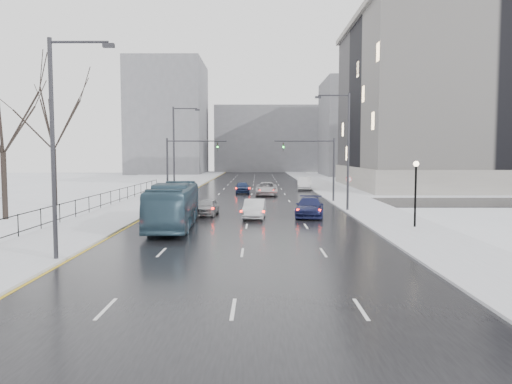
{
  "coord_description": "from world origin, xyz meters",
  "views": [
    {
      "loc": [
        0.78,
        -2.29,
        4.88
      ],
      "look_at": [
        0.64,
        29.07,
        2.5
      ],
      "focal_mm": 35.0,
      "sensor_mm": 36.0,
      "label": 1
    }
  ],
  "objects_px": {
    "tree_park_e": "(55,206)",
    "sedan_right_near": "(254,209)",
    "tree_park_d": "(6,221)",
    "sedan_right_far": "(310,207)",
    "bus": "(173,205)",
    "sedan_right_distant": "(304,183)",
    "sedan_center_near": "(207,207)",
    "mast_signal_right": "(323,162)",
    "lamppost_r_mid": "(416,184)",
    "no_uturn_sign": "(349,182)",
    "sedan_center_far": "(242,187)",
    "streetlight_r_mid": "(346,145)",
    "streetlight_l_near": "(58,138)",
    "streetlight_l_far": "(176,147)",
    "sedan_right_cross": "(267,189)",
    "mast_signal_left": "(178,162)"
  },
  "relations": [
    {
      "from": "streetlight_l_far",
      "to": "lamppost_r_mid",
      "type": "relative_size",
      "value": 2.34
    },
    {
      "from": "sedan_right_near",
      "to": "streetlight_l_near",
      "type": "bearing_deg",
      "value": -115.88
    },
    {
      "from": "streetlight_l_far",
      "to": "tree_park_e",
      "type": "bearing_deg",
      "value": -141.43
    },
    {
      "from": "sedan_right_far",
      "to": "sedan_center_far",
      "type": "relative_size",
      "value": 1.21
    },
    {
      "from": "tree_park_d",
      "to": "sedan_center_near",
      "type": "bearing_deg",
      "value": 12.03
    },
    {
      "from": "sedan_right_cross",
      "to": "streetlight_l_near",
      "type": "bearing_deg",
      "value": -104.33
    },
    {
      "from": "mast_signal_right",
      "to": "sedan_right_distant",
      "type": "xyz_separation_m",
      "value": [
        -0.25,
        17.44,
        -3.21
      ]
    },
    {
      "from": "sedan_right_near",
      "to": "bus",
      "type": "bearing_deg",
      "value": -133.54
    },
    {
      "from": "streetlight_l_near",
      "to": "mast_signal_left",
      "type": "height_order",
      "value": "streetlight_l_near"
    },
    {
      "from": "tree_park_e",
      "to": "streetlight_l_near",
      "type": "xyz_separation_m",
      "value": [
        10.03,
        -24.0,
        5.62
      ]
    },
    {
      "from": "bus",
      "to": "sedan_right_far",
      "type": "xyz_separation_m",
      "value": [
        9.58,
        5.89,
        -0.72
      ]
    },
    {
      "from": "streetlight_r_mid",
      "to": "bus",
      "type": "xyz_separation_m",
      "value": [
        -12.97,
        -9.68,
        -4.1
      ]
    },
    {
      "from": "streetlight_l_near",
      "to": "lamppost_r_mid",
      "type": "relative_size",
      "value": 2.34
    },
    {
      "from": "bus",
      "to": "sedan_center_near",
      "type": "xyz_separation_m",
      "value": [
        1.51,
        6.77,
        -0.81
      ]
    },
    {
      "from": "tree_park_e",
      "to": "sedan_right_far",
      "type": "xyz_separation_m",
      "value": [
        22.98,
        -7.79,
        0.79
      ]
    },
    {
      "from": "streetlight_l_near",
      "to": "tree_park_d",
      "type": "bearing_deg",
      "value": 124.53
    },
    {
      "from": "sedan_right_cross",
      "to": "sedan_right_distant",
      "type": "distance_m",
      "value": 10.52
    },
    {
      "from": "streetlight_r_mid",
      "to": "sedan_right_near",
      "type": "distance_m",
      "value": 10.27
    },
    {
      "from": "lamppost_r_mid",
      "to": "streetlight_l_near",
      "type": "bearing_deg",
      "value": -152.45
    },
    {
      "from": "tree_park_e",
      "to": "sedan_right_near",
      "type": "height_order",
      "value": "tree_park_e"
    },
    {
      "from": "streetlight_l_near",
      "to": "sedan_right_near",
      "type": "height_order",
      "value": "streetlight_l_near"
    },
    {
      "from": "tree_park_d",
      "to": "sedan_right_distant",
      "type": "xyz_separation_m",
      "value": [
        24.88,
        31.44,
        0.9
      ]
    },
    {
      "from": "streetlight_r_mid",
      "to": "sedan_center_far",
      "type": "height_order",
      "value": "streetlight_r_mid"
    },
    {
      "from": "lamppost_r_mid",
      "to": "no_uturn_sign",
      "type": "height_order",
      "value": "lamppost_r_mid"
    },
    {
      "from": "tree_park_d",
      "to": "sedan_right_far",
      "type": "xyz_separation_m",
      "value": [
        22.58,
        2.21,
        0.79
      ]
    },
    {
      "from": "sedan_right_cross",
      "to": "sedan_center_near",
      "type": "bearing_deg",
      "value": -103.76
    },
    {
      "from": "sedan_center_near",
      "to": "sedan_right_far",
      "type": "xyz_separation_m",
      "value": [
        8.07,
        -0.88,
        0.09
      ]
    },
    {
      "from": "tree_park_d",
      "to": "sedan_right_distant",
      "type": "bearing_deg",
      "value": 51.64
    },
    {
      "from": "sedan_center_near",
      "to": "tree_park_d",
      "type": "bearing_deg",
      "value": -162.75
    },
    {
      "from": "tree_park_e",
      "to": "no_uturn_sign",
      "type": "distance_m",
      "value": 27.5
    },
    {
      "from": "streetlight_r_mid",
      "to": "streetlight_l_near",
      "type": "xyz_separation_m",
      "value": [
        -16.33,
        -20.0,
        0.0
      ]
    },
    {
      "from": "mast_signal_left",
      "to": "sedan_right_near",
      "type": "height_order",
      "value": "mast_signal_left"
    },
    {
      "from": "sedan_right_near",
      "to": "mast_signal_right",
      "type": "bearing_deg",
      "value": 65.74
    },
    {
      "from": "sedan_right_far",
      "to": "streetlight_l_near",
      "type": "bearing_deg",
      "value": -120.81
    },
    {
      "from": "sedan_right_far",
      "to": "sedan_center_near",
      "type": "bearing_deg",
      "value": -178.42
    },
    {
      "from": "lamppost_r_mid",
      "to": "no_uturn_sign",
      "type": "xyz_separation_m",
      "value": [
        -1.8,
        14.0,
        -0.64
      ]
    },
    {
      "from": "sedan_right_cross",
      "to": "sedan_right_far",
      "type": "height_order",
      "value": "sedan_right_cross"
    },
    {
      "from": "tree_park_e",
      "to": "streetlight_l_far",
      "type": "xyz_separation_m",
      "value": [
        10.03,
        8.0,
        5.62
      ]
    },
    {
      "from": "streetlight_l_near",
      "to": "sedan_right_cross",
      "type": "xyz_separation_m",
      "value": [
        9.94,
        36.35,
        -4.81
      ]
    },
    {
      "from": "mast_signal_left",
      "to": "sedan_right_cross",
      "type": "distance_m",
      "value": 12.79
    },
    {
      "from": "tree_park_d",
      "to": "sedan_center_far",
      "type": "xyz_separation_m",
      "value": [
        16.62,
        25.54,
        0.77
      ]
    },
    {
      "from": "streetlight_l_near",
      "to": "sedan_right_distant",
      "type": "xyz_separation_m",
      "value": [
        15.25,
        45.44,
        -4.72
      ]
    },
    {
      "from": "sedan_center_near",
      "to": "sedan_right_far",
      "type": "distance_m",
      "value": 8.12
    },
    {
      "from": "tree_park_d",
      "to": "sedan_center_far",
      "type": "distance_m",
      "value": 30.48
    },
    {
      "from": "tree_park_d",
      "to": "sedan_center_near",
      "type": "relative_size",
      "value": 3.21
    },
    {
      "from": "no_uturn_sign",
      "to": "sedan_center_far",
      "type": "distance_m",
      "value": 18.75
    },
    {
      "from": "streetlight_l_far",
      "to": "sedan_right_distant",
      "type": "distance_m",
      "value": 20.86
    },
    {
      "from": "streetlight_r_mid",
      "to": "lamppost_r_mid",
      "type": "relative_size",
      "value": 2.34
    },
    {
      "from": "mast_signal_right",
      "to": "sedan_right_distant",
      "type": "relative_size",
      "value": 1.24
    },
    {
      "from": "sedan_center_far",
      "to": "sedan_right_distant",
      "type": "bearing_deg",
      "value": 32.55
    }
  ]
}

